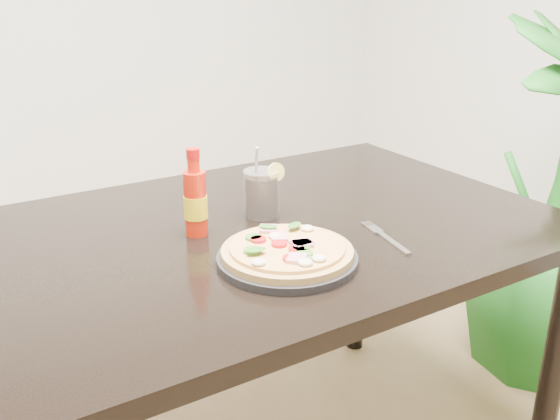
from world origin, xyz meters
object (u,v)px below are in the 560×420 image
dining_table (253,260)px  cola_cup (262,194)px  plate (287,259)px  fork (384,236)px  pizza (287,250)px  hot_sauce_bottle (195,201)px

dining_table → cola_cup: 0.16m
plate → cola_cup: bearing=70.7°
plate → fork: (0.25, -0.00, -0.01)m
cola_cup → fork: 0.31m
pizza → hot_sauce_bottle: size_ratio=1.34×
dining_table → fork: size_ratio=7.45×
dining_table → pizza: size_ratio=5.33×
dining_table → plate: bearing=-99.3°
dining_table → fork: bearing=-43.5°
dining_table → hot_sauce_bottle: size_ratio=7.17×
plate → cola_cup: cola_cup is taller
cola_cup → plate: bearing=-109.3°
dining_table → cola_cup: size_ratio=8.04×
cola_cup → fork: (0.16, -0.26, -0.05)m
hot_sauce_bottle → dining_table: bearing=-12.6°
pizza → dining_table: bearing=80.6°
plate → pizza: 0.02m
hot_sauce_bottle → cola_cup: bearing=7.5°
cola_cup → hot_sauce_bottle: bearing=-172.5°
pizza → plate: bearing=48.3°
plate → pizza: bearing=-131.7°
fork → cola_cup: bearing=132.4°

